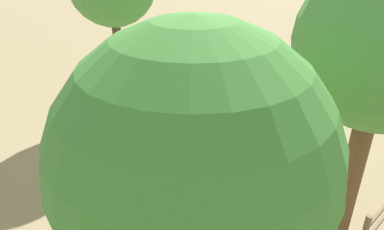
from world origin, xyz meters
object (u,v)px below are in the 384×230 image
conductor_person (230,106)px  oak_tree_far (194,162)px  locomotive (219,106)px  oak_tree_distant (384,47)px  passenger_car (158,135)px  park_bench (160,79)px

conductor_person → oak_tree_far: (2.85, -3.77, 1.73)m
locomotive → oak_tree_distant: bearing=-25.1°
passenger_car → conductor_person: (0.84, 1.34, 0.53)m
conductor_person → oak_tree_far: bearing=-52.9°
locomotive → conductor_person: size_ratio=0.89×
oak_tree_far → passenger_car: bearing=146.6°
locomotive → passenger_car: (0.00, -1.94, -0.06)m
conductor_person → oak_tree_distant: 4.00m
passenger_car → oak_tree_distant: bearing=1.1°
oak_tree_distant → conductor_person: bearing=158.0°
locomotive → conductor_person: 1.13m
conductor_person → park_bench: bearing=166.9°
locomotive → passenger_car: locomotive is taller
locomotive → oak_tree_far: 6.13m
passenger_car → oak_tree_far: (3.69, -2.43, 2.27)m
locomotive → oak_tree_distant: 5.11m
oak_tree_distant → locomotive: bearing=154.9°
conductor_person → oak_tree_distant: oak_tree_distant is taller
passenger_car → oak_tree_distant: oak_tree_distant is taller
park_bench → oak_tree_distant: 7.42m
locomotive → oak_tree_far: size_ratio=0.39×
park_bench → oak_tree_distant: size_ratio=0.33×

